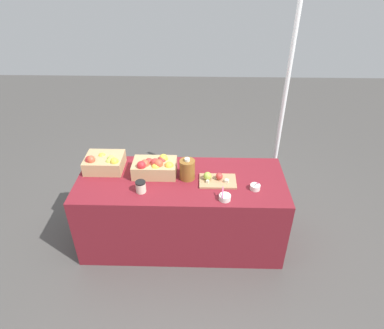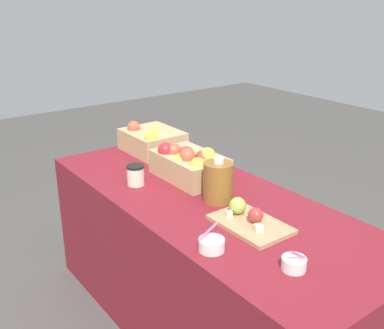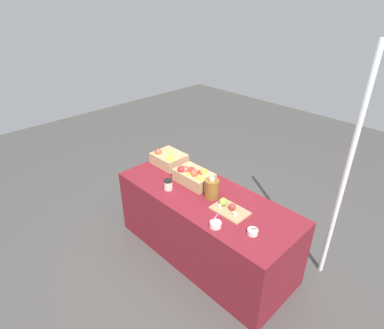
{
  "view_description": "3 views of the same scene",
  "coord_description": "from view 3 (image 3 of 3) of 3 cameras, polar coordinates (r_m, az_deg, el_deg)",
  "views": [
    {
      "loc": [
        0.16,
        -2.48,
        2.54
      ],
      "look_at": [
        0.1,
        -0.02,
        0.92
      ],
      "focal_mm": 31.54,
      "sensor_mm": 36.0,
      "label": 1
    },
    {
      "loc": [
        1.53,
        -1.23,
        1.65
      ],
      "look_at": [
        -0.19,
        0.05,
        0.84
      ],
      "focal_mm": 42.51,
      "sensor_mm": 36.0,
      "label": 2
    },
    {
      "loc": [
        1.73,
        -1.87,
        2.48
      ],
      "look_at": [
        -0.18,
        -0.01,
        1.01
      ],
      "focal_mm": 29.58,
      "sensor_mm": 36.0,
      "label": 3
    }
  ],
  "objects": [
    {
      "name": "apple_crate_left",
      "position": [
        3.6,
        -4.26,
        1.11
      ],
      "size": [
        0.35,
        0.29,
        0.18
      ],
      "color": "tan",
      "rests_on": "table"
    },
    {
      "name": "cutting_board_front",
      "position": [
        2.89,
        6.66,
        -7.85
      ],
      "size": [
        0.33,
        0.22,
        0.09
      ],
      "color": "tan",
      "rests_on": "table"
    },
    {
      "name": "table",
      "position": [
        3.31,
        2.33,
        -10.84
      ],
      "size": [
        1.9,
        0.76,
        0.74
      ],
      "primitive_type": "cube",
      "color": "maroon",
      "rests_on": "ground_plane"
    },
    {
      "name": "sample_bowl_mid",
      "position": [
        2.7,
        4.25,
        -10.71
      ],
      "size": [
        0.1,
        0.1,
        0.1
      ],
      "color": "silver",
      "rests_on": "table"
    },
    {
      "name": "ground_plane",
      "position": [
        3.56,
        2.21,
        -15.44
      ],
      "size": [
        10.0,
        10.0,
        0.0
      ],
      "primitive_type": "plane",
      "color": "#474442"
    },
    {
      "name": "sample_bowl_near",
      "position": [
        2.67,
        10.89,
        -11.81
      ],
      "size": [
        0.09,
        0.09,
        0.09
      ],
      "color": "silver",
      "rests_on": "table"
    },
    {
      "name": "tent_pole",
      "position": [
        2.98,
        25.92,
        -1.96
      ],
      "size": [
        0.04,
        0.04,
        2.2
      ],
      "primitive_type": "cylinder",
      "color": "white",
      "rests_on": "ground_plane"
    },
    {
      "name": "cider_jug",
      "position": [
        3.02,
        3.57,
        -4.32
      ],
      "size": [
        0.14,
        0.14,
        0.21
      ],
      "color": "brown",
      "rests_on": "table"
    },
    {
      "name": "coffee_cup",
      "position": [
        3.15,
        -4.32,
        -3.65
      ],
      "size": [
        0.09,
        0.09,
        0.1
      ],
      "color": "beige",
      "rests_on": "table"
    },
    {
      "name": "apple_crate_middle",
      "position": [
        3.23,
        0.27,
        -2.04
      ],
      "size": [
        0.4,
        0.25,
        0.18
      ],
      "color": "tan",
      "rests_on": "table"
    }
  ]
}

